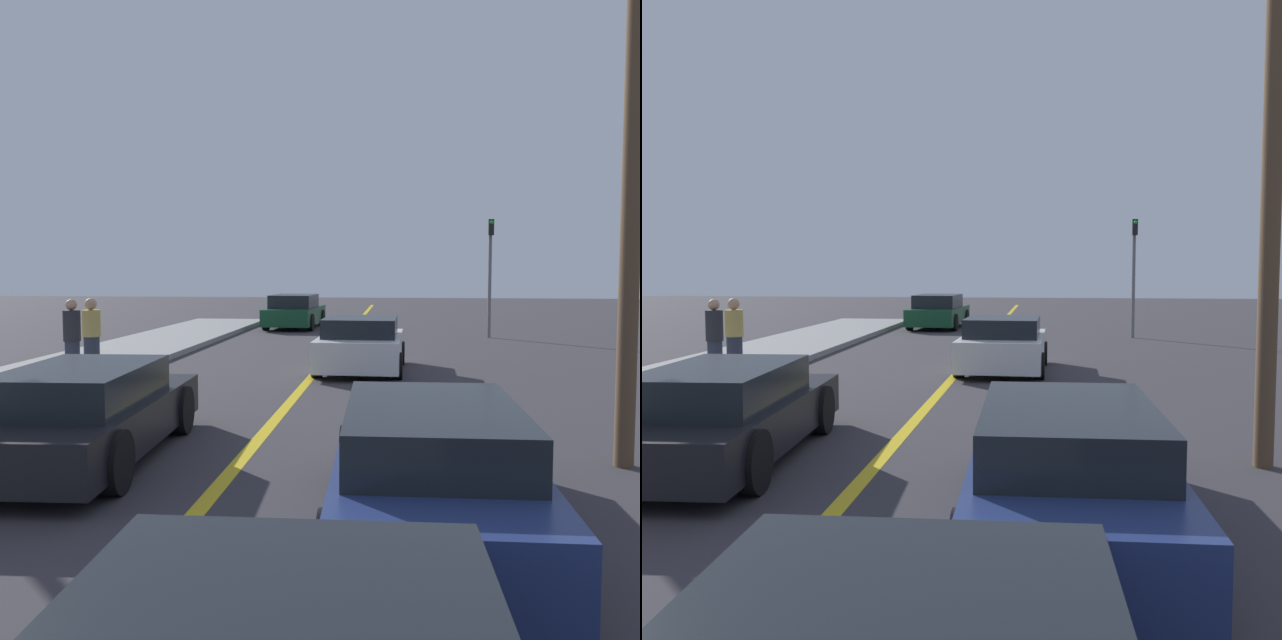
{
  "view_description": "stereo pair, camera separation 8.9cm",
  "coord_description": "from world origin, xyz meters",
  "views": [
    {
      "loc": [
        2.04,
        0.34,
        2.44
      ],
      "look_at": [
        0.23,
        15.78,
        1.31
      ],
      "focal_mm": 40.0,
      "sensor_mm": 36.0,
      "label": 1
    },
    {
      "loc": [
        2.13,
        0.35,
        2.44
      ],
      "look_at": [
        0.23,
        15.78,
        1.31
      ],
      "focal_mm": 40.0,
      "sensor_mm": 36.0,
      "label": 2
    }
  ],
  "objects": [
    {
      "name": "traffic_light",
      "position": [
        5.06,
        25.85,
        2.54
      ],
      "size": [
        0.18,
        0.4,
        4.14
      ],
      "color": "slate",
      "rests_on": "ground_plane"
    },
    {
      "name": "road_center_line",
      "position": [
        0.0,
        18.0,
        0.0
      ],
      "size": [
        0.2,
        60.0,
        0.01
      ],
      "color": "gold",
      "rests_on": "ground_plane"
    },
    {
      "name": "sidewalk_left",
      "position": [
        -5.7,
        15.98,
        0.08
      ],
      "size": [
        3.16,
        31.96,
        0.16
      ],
      "color": "gray",
      "rests_on": "ground_plane"
    },
    {
      "name": "utility_pole",
      "position": [
        4.77,
        9.37,
        3.58
      ],
      "size": [
        0.24,
        0.24,
        7.16
      ],
      "color": "brown",
      "rests_on": "ground_plane"
    },
    {
      "name": "pedestrian_far_standing",
      "position": [
        -5.23,
        15.26,
        0.96
      ],
      "size": [
        0.38,
        0.38,
        1.61
      ],
      "color": "#282D3D",
      "rests_on": "sidewalk_left"
    },
    {
      "name": "car_parked_left_lot",
      "position": [
        1.05,
        17.17,
        0.63
      ],
      "size": [
        2.07,
        3.85,
        1.29
      ],
      "rotation": [
        0.0,
        0.0,
        -0.02
      ],
      "color": "silver",
      "rests_on": "ground_plane"
    },
    {
      "name": "pedestrian_by_sign",
      "position": [
        -5.43,
        16.7,
        0.92
      ],
      "size": [
        0.44,
        0.44,
        1.57
      ],
      "color": "#282D3D",
      "rests_on": "sidewalk_left"
    },
    {
      "name": "car_far_distant",
      "position": [
        -1.93,
        8.89,
        0.61
      ],
      "size": [
        2.05,
        4.68,
        1.23
      ],
      "rotation": [
        0.0,
        0.0,
        0.06
      ],
      "color": "black",
      "rests_on": "ground_plane"
    },
    {
      "name": "car_oncoming_far",
      "position": [
        -2.39,
        29.22,
        0.67
      ],
      "size": [
        2.15,
        4.54,
        1.38
      ],
      "rotation": [
        0.0,
        0.0,
        -0.04
      ],
      "color": "#144728",
      "rests_on": "ground_plane"
    },
    {
      "name": "car_ahead_center",
      "position": [
        2.31,
        6.83,
        0.61
      ],
      "size": [
        1.95,
        4.6,
        1.24
      ],
      "rotation": [
        0.0,
        0.0,
        0.03
      ],
      "color": "navy",
      "rests_on": "ground_plane"
    }
  ]
}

